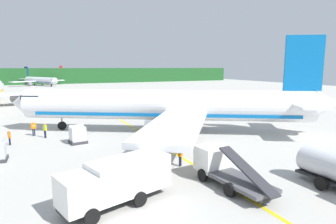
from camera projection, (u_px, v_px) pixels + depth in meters
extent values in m
cube|color=#B7B5AD|center=(40.00, 113.00, 52.59)|extent=(240.00, 320.00, 0.20)
cube|color=#1E5123|center=(36.00, 76.00, 137.69)|extent=(216.00, 6.00, 7.71)
cylinder|color=white|center=(165.00, 105.00, 35.86)|extent=(33.02, 21.40, 3.80)
cone|color=white|center=(21.00, 103.00, 37.63)|extent=(3.89, 4.33, 3.61)
cone|color=white|center=(328.00, 103.00, 33.99)|extent=(4.39, 4.40, 3.23)
cube|color=#192333|center=(36.00, 97.00, 37.29)|extent=(3.70, 4.00, 0.60)
cube|color=white|center=(176.00, 125.00, 26.79)|extent=(13.33, 15.74, 0.50)
cylinder|color=slate|center=(161.00, 130.00, 29.84)|extent=(3.87, 3.51, 2.20)
cube|color=white|center=(184.00, 102.00, 44.77)|extent=(10.94, 16.56, 0.50)
cylinder|color=slate|center=(171.00, 112.00, 42.43)|extent=(3.87, 3.51, 2.20)
cube|color=#0C66B2|center=(304.00, 63.00, 33.54)|extent=(3.98, 2.53, 6.50)
cube|color=white|center=(301.00, 103.00, 34.28)|extent=(8.00, 10.60, 0.24)
cube|color=#0C66B2|center=(165.00, 113.00, 36.03)|extent=(29.81, 19.43, 0.36)
cylinder|color=black|center=(62.00, 126.00, 37.58)|extent=(1.13, 0.86, 1.10)
cylinder|color=gray|center=(62.00, 120.00, 37.46)|extent=(0.20, 0.20, 0.50)
cylinder|color=black|center=(175.00, 133.00, 33.63)|extent=(1.13, 0.86, 1.10)
cylinder|color=gray|center=(175.00, 126.00, 33.50)|extent=(0.20, 0.20, 0.50)
cylinder|color=black|center=(178.00, 124.00, 38.74)|extent=(1.13, 0.86, 1.10)
cylinder|color=gray|center=(178.00, 118.00, 38.62)|extent=(0.20, 0.20, 0.50)
cube|color=silver|center=(27.00, 93.00, 62.05)|extent=(14.79, 5.31, 0.45)
cylinder|color=slate|center=(16.00, 98.00, 62.76)|extent=(2.11, 2.98, 2.00)
cylinder|color=silver|center=(39.00, 80.00, 127.47)|extent=(13.96, 23.94, 2.69)
cone|color=silver|center=(56.00, 81.00, 119.17)|extent=(3.05, 2.67, 2.56)
cone|color=silver|center=(25.00, 79.00, 135.90)|extent=(3.07, 3.06, 2.29)
cube|color=#192333|center=(54.00, 79.00, 120.03)|extent=(2.81, 2.55, 0.42)
cube|color=silver|center=(51.00, 80.00, 133.44)|extent=(11.80, 7.23, 0.35)
cylinder|color=slate|center=(49.00, 83.00, 131.28)|extent=(2.42, 2.73, 1.56)
cube|color=silver|center=(23.00, 82.00, 123.38)|extent=(11.36, 9.02, 0.35)
cylinder|color=slate|center=(29.00, 83.00, 124.24)|extent=(2.42, 2.73, 1.56)
cube|color=navy|center=(26.00, 72.00, 134.03)|extent=(1.64, 2.89, 4.60)
cube|color=silver|center=(27.00, 79.00, 134.56)|extent=(7.59, 5.36, 0.17)
cube|color=navy|center=(40.00, 82.00, 127.59)|extent=(12.68, 21.61, 0.25)
cylinder|color=black|center=(51.00, 86.00, 121.88)|extent=(0.57, 0.81, 0.78)
cylinder|color=gray|center=(51.00, 84.00, 121.80)|extent=(0.14, 0.14, 0.35)
cylinder|color=black|center=(43.00, 84.00, 129.87)|extent=(0.57, 0.81, 0.78)
cylinder|color=gray|center=(42.00, 83.00, 129.79)|extent=(0.14, 0.14, 0.35)
cylinder|color=black|center=(35.00, 85.00, 127.01)|extent=(0.57, 0.81, 0.78)
cylinder|color=gray|center=(35.00, 84.00, 126.93)|extent=(0.14, 0.14, 0.35)
cylinder|color=silver|center=(70.00, 77.00, 162.41)|extent=(14.16, 25.77, 2.86)
cone|color=silver|center=(78.00, 76.00, 176.70)|extent=(3.23, 2.80, 2.72)
cone|color=silver|center=(60.00, 77.00, 147.77)|extent=(3.23, 3.22, 2.43)
cube|color=#192333|center=(77.00, 75.00, 174.96)|extent=(2.97, 2.67, 0.45)
cube|color=silver|center=(57.00, 78.00, 161.04)|extent=(12.19, 9.35, 0.38)
cylinder|color=slate|center=(61.00, 79.00, 162.51)|extent=(2.53, 2.89, 1.66)
cube|color=silver|center=(81.00, 78.00, 160.95)|extent=(12.58, 7.39, 0.38)
cylinder|color=slate|center=(78.00, 79.00, 162.45)|extent=(2.53, 2.89, 1.66)
cube|color=red|center=(61.00, 70.00, 149.52)|extent=(1.66, 3.12, 4.90)
cube|color=silver|center=(61.00, 77.00, 150.08)|extent=(8.12, 5.52, 0.18)
cube|color=red|center=(70.00, 78.00, 162.53)|extent=(12.88, 23.25, 0.27)
cylinder|color=black|center=(76.00, 80.00, 172.94)|extent=(0.59, 0.86, 0.83)
cylinder|color=gray|center=(76.00, 79.00, 172.84)|extent=(0.15, 0.15, 0.38)
cylinder|color=black|center=(66.00, 81.00, 161.65)|extent=(0.59, 0.86, 0.83)
cylinder|color=gray|center=(66.00, 80.00, 161.56)|extent=(0.15, 0.15, 0.38)
cylinder|color=black|center=(73.00, 81.00, 161.62)|extent=(0.59, 0.86, 0.83)
cylinder|color=gray|center=(73.00, 80.00, 161.53)|extent=(0.15, 0.15, 0.38)
cube|color=white|center=(76.00, 193.00, 15.35)|extent=(2.35, 2.62, 1.80)
cube|color=#192333|center=(60.00, 191.00, 14.74)|extent=(0.60, 1.80, 0.94)
cube|color=white|center=(129.00, 175.00, 17.54)|extent=(5.40, 3.51, 2.09)
cube|color=#262628|center=(117.00, 196.00, 17.13)|extent=(6.94, 3.39, 0.16)
cylinder|color=black|center=(92.00, 217.00, 14.89)|extent=(0.94, 0.52, 0.90)
cylinder|color=black|center=(74.00, 202.00, 16.53)|extent=(0.94, 0.52, 0.90)
cylinder|color=black|center=(140.00, 199.00, 16.91)|extent=(0.94, 0.52, 0.90)
cylinder|color=black|center=(120.00, 187.00, 18.54)|extent=(0.94, 0.52, 0.90)
cylinder|color=silver|center=(333.00, 166.00, 19.44)|extent=(1.92, 4.55, 1.80)
cylinder|color=black|center=(321.00, 184.00, 19.12)|extent=(0.30, 0.91, 0.90)
cube|color=white|center=(212.00, 158.00, 21.25)|extent=(2.34, 1.98, 1.80)
cube|color=#192333|center=(205.00, 150.00, 21.92)|extent=(1.85, 0.24, 0.94)
cube|color=#4C4C51|center=(242.00, 182.00, 18.67)|extent=(2.57, 4.68, 0.24)
cube|color=#2D2D33|center=(247.00, 170.00, 18.17)|extent=(1.29, 4.70, 1.97)
cube|color=#262628|center=(233.00, 181.00, 19.47)|extent=(2.07, 6.41, 0.16)
cylinder|color=black|center=(203.00, 175.00, 20.62)|extent=(0.36, 0.92, 0.90)
cylinder|color=black|center=(226.00, 170.00, 21.70)|extent=(0.36, 0.92, 0.90)
cylinder|color=black|center=(229.00, 190.00, 18.17)|extent=(0.36, 0.92, 0.90)
cylinder|color=black|center=(254.00, 183.00, 19.25)|extent=(0.36, 0.92, 0.90)
cube|color=#333338|center=(78.00, 142.00, 31.05)|extent=(1.93, 1.93, 0.30)
cube|color=silver|center=(78.00, 134.00, 30.91)|extent=(1.70, 1.70, 1.53)
cube|color=silver|center=(76.00, 127.00, 31.24)|extent=(1.59, 0.83, 0.56)
cube|color=#B2B7C1|center=(2.00, 141.00, 25.00)|extent=(0.67, 1.55, 0.56)
cylinder|color=#191E33|center=(35.00, 132.00, 34.32)|extent=(0.14, 0.14, 0.88)
cylinder|color=#191E33|center=(33.00, 132.00, 34.23)|extent=(0.14, 0.14, 0.88)
cube|color=orange|center=(33.00, 126.00, 34.16)|extent=(0.46, 0.26, 0.66)
cube|color=silver|center=(33.00, 126.00, 34.16)|extent=(0.47, 0.27, 0.06)
sphere|color=tan|center=(33.00, 122.00, 34.09)|extent=(0.24, 0.24, 0.24)
cylinder|color=orange|center=(36.00, 126.00, 34.29)|extent=(0.09, 0.09, 0.62)
cylinder|color=orange|center=(31.00, 126.00, 34.02)|extent=(0.09, 0.09, 0.62)
cylinder|color=#191E33|center=(10.00, 141.00, 30.28)|extent=(0.14, 0.14, 0.80)
cylinder|color=#191E33|center=(10.00, 142.00, 30.15)|extent=(0.14, 0.14, 0.80)
cube|color=orange|center=(9.00, 135.00, 30.11)|extent=(0.34, 0.49, 0.60)
cube|color=silver|center=(9.00, 135.00, 30.10)|extent=(0.35, 0.50, 0.06)
sphere|color=tan|center=(9.00, 131.00, 30.04)|extent=(0.22, 0.22, 0.22)
cylinder|color=orange|center=(9.00, 134.00, 30.30)|extent=(0.09, 0.09, 0.57)
cylinder|color=orange|center=(10.00, 135.00, 29.90)|extent=(0.09, 0.09, 0.57)
cylinder|color=#191E33|center=(45.00, 134.00, 33.37)|extent=(0.14, 0.14, 0.89)
cylinder|color=#191E33|center=(46.00, 134.00, 33.27)|extent=(0.14, 0.14, 0.89)
cube|color=#CCE519|center=(45.00, 128.00, 33.20)|extent=(0.41, 0.49, 0.66)
cube|color=silver|center=(45.00, 127.00, 33.20)|extent=(0.42, 0.50, 0.06)
sphere|color=tan|center=(45.00, 124.00, 33.13)|extent=(0.24, 0.24, 0.24)
cylinder|color=#CCE519|center=(43.00, 127.00, 33.35)|extent=(0.09, 0.09, 0.63)
cylinder|color=#CCE519|center=(46.00, 128.00, 33.04)|extent=(0.09, 0.09, 0.63)
cylinder|color=#191E33|center=(180.00, 161.00, 23.70)|extent=(0.14, 0.14, 0.86)
cylinder|color=#191E33|center=(181.00, 161.00, 23.85)|extent=(0.14, 0.14, 0.86)
cube|color=orange|center=(180.00, 152.00, 23.66)|extent=(0.49, 0.42, 0.64)
cube|color=silver|center=(180.00, 152.00, 23.65)|extent=(0.50, 0.44, 0.06)
sphere|color=tan|center=(180.00, 147.00, 23.59)|extent=(0.23, 0.23, 0.23)
cylinder|color=orange|center=(179.00, 153.00, 23.43)|extent=(0.09, 0.09, 0.61)
cylinder|color=orange|center=(182.00, 151.00, 23.88)|extent=(0.09, 0.09, 0.61)
cube|color=yellow|center=(159.00, 144.00, 30.72)|extent=(0.30, 60.00, 0.01)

